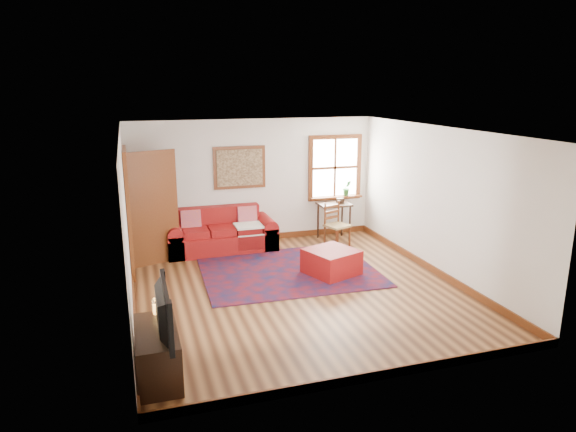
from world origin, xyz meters
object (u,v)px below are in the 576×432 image
object	(u,v)px
red_leather_sofa	(221,236)
side_table	(334,209)
media_cabinet	(157,353)
red_ottoman	(331,262)
ladder_back_chair	(336,223)

from	to	relation	value
red_leather_sofa	side_table	size ratio (longest dim) A/B	2.71
side_table	media_cabinet	bearing A→B (deg)	-132.06
side_table	media_cabinet	size ratio (longest dim) A/B	0.76
red_ottoman	side_table	world-z (taller)	side_table
red_ottoman	side_table	xyz separation A→B (m)	(0.82, 1.89, 0.43)
red_leather_sofa	side_table	distance (m)	2.40
red_leather_sofa	red_ottoman	distance (m)	2.45
ladder_back_chair	side_table	bearing A→B (deg)	71.26
red_ottoman	media_cabinet	world-z (taller)	media_cabinet
side_table	ladder_back_chair	distance (m)	0.55
ladder_back_chair	media_cabinet	size ratio (longest dim) A/B	0.89
side_table	media_cabinet	xyz separation A→B (m)	(-3.85, -4.26, -0.37)
red_ottoman	side_table	bearing A→B (deg)	45.82
red_ottoman	red_leather_sofa	bearing A→B (deg)	108.47
red_leather_sofa	ladder_back_chair	bearing A→B (deg)	-12.90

